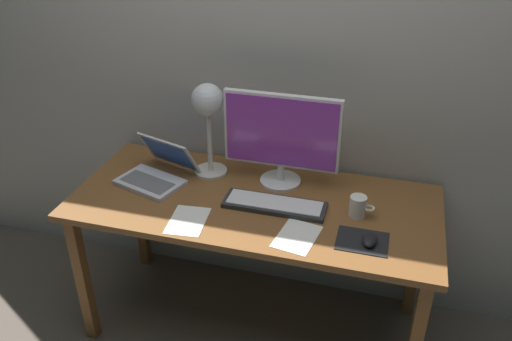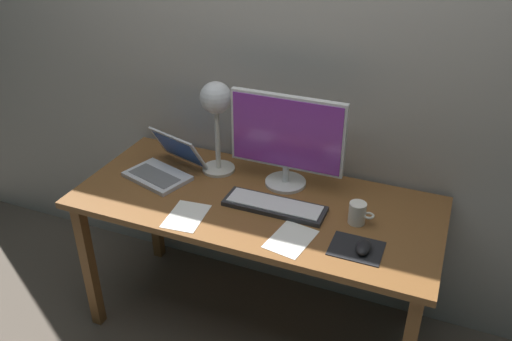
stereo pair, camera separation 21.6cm
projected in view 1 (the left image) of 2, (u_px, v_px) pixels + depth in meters
ground_plane at (254, 322)px, 2.66m from camera, size 4.80×4.80×0.00m
back_wall at (278, 49)px, 2.35m from camera, size 4.80×0.06×2.60m
desk at (254, 215)px, 2.34m from camera, size 1.60×0.70×0.74m
monitor at (282, 136)px, 2.31m from camera, size 0.52×0.19×0.43m
keyboard_main at (275, 204)px, 2.25m from camera, size 0.44×0.14×0.03m
laptop at (159, 168)px, 2.43m from camera, size 0.37×0.37×0.19m
desk_lamp at (208, 109)px, 2.35m from camera, size 0.16×0.16×0.45m
mousepad at (362, 241)px, 2.04m from camera, size 0.20×0.16×0.00m
mouse at (370, 239)px, 2.02m from camera, size 0.06×0.10×0.03m
coffee_mug at (358, 207)px, 2.17m from camera, size 0.11×0.07×0.09m
paper_sheet_near_mouse at (188, 221)px, 2.16m from camera, size 0.17×0.22×0.00m
paper_sheet_by_keyboard at (297, 236)px, 2.07m from camera, size 0.18×0.23×0.00m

